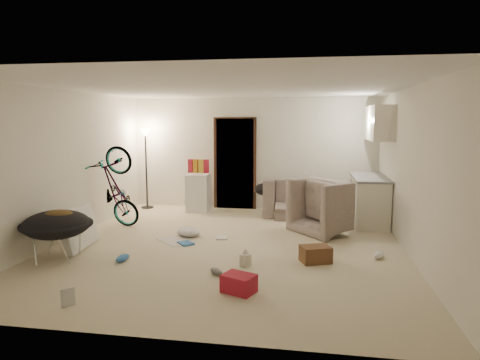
% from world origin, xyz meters
% --- Properties ---
extents(floor, '(5.50, 6.00, 0.02)m').
position_xyz_m(floor, '(0.00, 0.00, -0.01)').
color(floor, beige).
rests_on(floor, ground).
extents(ceiling, '(5.50, 6.00, 0.02)m').
position_xyz_m(ceiling, '(0.00, 0.00, 2.51)').
color(ceiling, white).
rests_on(ceiling, wall_back).
extents(wall_back, '(5.50, 0.02, 2.50)m').
position_xyz_m(wall_back, '(0.00, 3.01, 1.25)').
color(wall_back, silver).
rests_on(wall_back, floor).
extents(wall_front, '(5.50, 0.02, 2.50)m').
position_xyz_m(wall_front, '(0.00, -3.01, 1.25)').
color(wall_front, silver).
rests_on(wall_front, floor).
extents(wall_left, '(0.02, 6.00, 2.50)m').
position_xyz_m(wall_left, '(-2.76, 0.00, 1.25)').
color(wall_left, silver).
rests_on(wall_left, floor).
extents(wall_right, '(0.02, 6.00, 2.50)m').
position_xyz_m(wall_right, '(2.76, 0.00, 1.25)').
color(wall_right, silver).
rests_on(wall_right, floor).
extents(doorway, '(0.85, 0.10, 2.04)m').
position_xyz_m(doorway, '(-0.40, 2.97, 1.02)').
color(doorway, black).
rests_on(doorway, floor).
extents(door_trim, '(0.97, 0.04, 2.10)m').
position_xyz_m(door_trim, '(-0.40, 2.94, 1.02)').
color(door_trim, '#371F13').
rests_on(door_trim, floor).
extents(floor_lamp, '(0.28, 0.28, 1.81)m').
position_xyz_m(floor_lamp, '(-2.40, 2.65, 1.31)').
color(floor_lamp, black).
rests_on(floor_lamp, floor).
extents(kitchen_counter, '(0.60, 1.50, 0.88)m').
position_xyz_m(kitchen_counter, '(2.43, 2.00, 0.44)').
color(kitchen_counter, white).
rests_on(kitchen_counter, floor).
extents(counter_top, '(0.64, 1.54, 0.04)m').
position_xyz_m(counter_top, '(2.43, 2.00, 0.90)').
color(counter_top, gray).
rests_on(counter_top, kitchen_counter).
extents(kitchen_uppers, '(0.38, 1.40, 0.65)m').
position_xyz_m(kitchen_uppers, '(2.56, 2.00, 1.95)').
color(kitchen_uppers, white).
rests_on(kitchen_uppers, wall_right).
extents(sofa, '(2.11, 0.94, 0.60)m').
position_xyz_m(sofa, '(1.34, 2.45, 0.30)').
color(sofa, '#3B433B').
rests_on(sofa, floor).
extents(armchair, '(1.42, 1.44, 0.70)m').
position_xyz_m(armchair, '(1.73, 1.27, 0.35)').
color(armchair, '#3B433B').
rests_on(armchair, floor).
extents(bicycle, '(1.64, 0.87, 0.90)m').
position_xyz_m(bicycle, '(-2.30, 0.87, 0.41)').
color(bicycle, black).
rests_on(bicycle, floor).
extents(book_asset, '(0.25, 0.25, 0.02)m').
position_xyz_m(book_asset, '(-1.33, -2.55, 0.01)').
color(book_asset, '#A8192C').
rests_on(book_asset, floor).
extents(mini_fridge, '(0.50, 0.50, 0.82)m').
position_xyz_m(mini_fridge, '(-1.16, 2.55, 0.41)').
color(mini_fridge, white).
rests_on(mini_fridge, floor).
extents(snack_box_0, '(0.10, 0.08, 0.30)m').
position_xyz_m(snack_box_0, '(-1.33, 2.55, 1.00)').
color(snack_box_0, '#A8192C').
rests_on(snack_box_0, mini_fridge).
extents(snack_box_1, '(0.11, 0.09, 0.30)m').
position_xyz_m(snack_box_1, '(-1.21, 2.55, 1.00)').
color(snack_box_1, '#B57416').
rests_on(snack_box_1, mini_fridge).
extents(snack_box_2, '(0.12, 0.10, 0.30)m').
position_xyz_m(snack_box_2, '(-1.09, 2.55, 1.00)').
color(snack_box_2, gold).
rests_on(snack_box_2, mini_fridge).
extents(snack_box_3, '(0.11, 0.09, 0.30)m').
position_xyz_m(snack_box_3, '(-0.97, 2.55, 1.00)').
color(snack_box_3, '#A8192C').
rests_on(snack_box_3, mini_fridge).
extents(saucer_chair, '(1.01, 1.01, 0.72)m').
position_xyz_m(saucer_chair, '(-2.30, -1.06, 0.43)').
color(saucer_chair, silver).
rests_on(saucer_chair, floor).
extents(hoodie, '(0.61, 0.57, 0.22)m').
position_xyz_m(hoodie, '(-2.25, -1.09, 0.63)').
color(hoodie, '#4D361A').
rests_on(hoodie, saucer_chair).
extents(sofa_drape, '(0.63, 0.54, 0.28)m').
position_xyz_m(sofa_drape, '(0.39, 2.45, 0.54)').
color(sofa_drape, black).
rests_on(sofa_drape, sofa).
extents(tv_box, '(0.33, 0.99, 0.65)m').
position_xyz_m(tv_box, '(-2.30, -0.48, 0.32)').
color(tv_box, silver).
rests_on(tv_box, floor).
extents(drink_case_a, '(0.49, 0.42, 0.23)m').
position_xyz_m(drink_case_a, '(1.38, -0.57, 0.12)').
color(drink_case_a, brown).
rests_on(drink_case_a, floor).
extents(drink_case_b, '(0.44, 0.39, 0.21)m').
position_xyz_m(drink_case_b, '(0.48, -1.81, 0.11)').
color(drink_case_b, '#A8192C').
rests_on(drink_case_b, floor).
extents(juicer, '(0.17, 0.17, 0.25)m').
position_xyz_m(juicer, '(0.42, -0.88, 0.10)').
color(juicer, beige).
rests_on(juicer, floor).
extents(newspaper, '(0.75, 0.74, 0.01)m').
position_xyz_m(newspaper, '(-0.91, 0.16, 0.00)').
color(newspaper, beige).
rests_on(newspaper, floor).
extents(book_blue, '(0.32, 0.33, 0.03)m').
position_xyz_m(book_blue, '(-0.70, -0.01, 0.01)').
color(book_blue, '#2F64AC').
rests_on(book_blue, floor).
extents(book_white, '(0.21, 0.26, 0.02)m').
position_xyz_m(book_white, '(-0.18, 0.42, 0.01)').
color(book_white, silver).
rests_on(book_white, floor).
extents(shoe_0, '(0.30, 0.20, 0.10)m').
position_xyz_m(shoe_0, '(0.54, 2.21, 0.05)').
color(shoe_0, '#2F64AC').
rests_on(shoe_0, floor).
extents(shoe_2, '(0.17, 0.29, 0.10)m').
position_xyz_m(shoe_2, '(-1.34, -1.00, 0.05)').
color(shoe_2, '#2F64AC').
rests_on(shoe_2, floor).
extents(shoe_3, '(0.25, 0.24, 0.09)m').
position_xyz_m(shoe_3, '(0.09, -1.29, 0.05)').
color(shoe_3, slate).
rests_on(shoe_3, floor).
extents(shoe_4, '(0.24, 0.32, 0.11)m').
position_xyz_m(shoe_4, '(2.30, -0.25, 0.06)').
color(shoe_4, white).
rests_on(shoe_4, floor).
extents(clothes_lump_b, '(0.55, 0.51, 0.14)m').
position_xyz_m(clothes_lump_b, '(0.52, 2.32, 0.07)').
color(clothes_lump_b, black).
rests_on(clothes_lump_b, floor).
extents(clothes_lump_c, '(0.60, 0.60, 0.14)m').
position_xyz_m(clothes_lump_c, '(-0.79, 0.49, 0.07)').
color(clothes_lump_c, silver).
rests_on(clothes_lump_c, floor).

